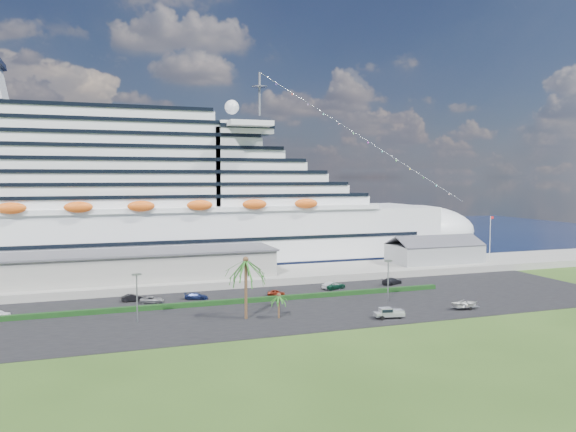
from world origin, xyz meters
name	(u,v)px	position (x,y,z in m)	size (l,w,h in m)	color
ground	(308,320)	(0.00, 0.00, 0.00)	(420.00, 420.00, 0.00)	#2B4818
asphalt_lot	(287,306)	(0.00, 11.00, 0.06)	(140.00, 38.00, 0.12)	black
wharf	(248,276)	(0.00, 40.00, 0.90)	(240.00, 20.00, 1.80)	gray
water	(189,240)	(0.00, 130.00, 0.01)	(420.00, 160.00, 0.02)	black
cruise_ship	(146,207)	(-21.53, 64.00, 16.69)	(191.00, 38.00, 54.00)	silver
terminal_building	(140,265)	(-25.00, 40.00, 5.01)	(61.00, 15.00, 6.30)	gray
port_shed	(435,252)	(52.00, 40.00, 4.40)	(24.00, 12.31, 7.37)	gray
flagpole	(490,236)	(70.04, 40.00, 8.27)	(1.08, 0.16, 12.00)	silver
hedge	(240,301)	(-8.00, 16.00, 0.57)	(88.00, 1.10, 0.90)	black
lamp_post_left	(137,291)	(-28.00, 8.00, 5.34)	(1.60, 0.35, 8.27)	gray
lamp_post_right	(388,275)	(20.00, 8.00, 5.34)	(1.60, 0.35, 8.27)	gray
palm_tall	(246,267)	(-10.00, 4.00, 9.20)	(8.82, 8.82, 11.13)	#47301E
palm_short	(279,298)	(-4.50, 2.50, 3.67)	(3.53, 3.53, 4.56)	#47301E
parked_car_1	(133,298)	(-27.74, 24.50, 0.85)	(1.54, 4.43, 1.46)	black
parked_car_2	(152,300)	(-24.25, 21.79, 0.76)	(2.11, 4.58, 1.27)	gray
parked_car_3	(196,296)	(-15.51, 22.33, 0.80)	(1.91, 4.69, 1.36)	#141E49
parked_car_4	(276,293)	(0.80, 20.44, 0.74)	(1.48, 3.67, 1.25)	maroon
parked_car_5	(332,286)	(14.56, 22.83, 0.89)	(1.62, 4.66, 1.53)	#A7AAAF
parked_car_6	(334,285)	(15.09, 22.96, 0.88)	(2.51, 5.45, 1.51)	#0E3A27
parked_car_7	(392,281)	(29.66, 23.44, 0.91)	(2.20, 5.41, 1.57)	black
pickup_truck	(389,312)	(13.56, -3.83, 1.14)	(5.51, 2.77, 1.85)	black
boat_trailer	(466,303)	(30.39, -2.67, 1.24)	(5.93, 4.00, 1.68)	gray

